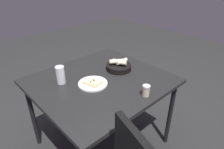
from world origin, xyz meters
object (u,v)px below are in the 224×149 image
Objects in this scene: dining_table at (101,86)px; bread_basket at (119,66)px; beer_glass at (61,76)px; pizza_plate at (93,83)px; pepper_shaker at (146,91)px.

bread_basket is at bearing 96.42° from dining_table.
beer_glass is at bearing -106.53° from bread_basket.
pizza_plate is 1.61× the size of beer_glass.
bread_basket is at bearing 161.09° from pepper_shaker.
pizza_plate is 2.77× the size of pepper_shaker.
pizza_plate is at bearing -154.13° from pepper_shaker.
pizza_plate is 0.34m from bread_basket.
dining_table is at bearing 56.06° from beer_glass.
pizza_plate is at bearing -82.77° from bread_basket.
pepper_shaker reaches higher than pizza_plate.
beer_glass is 1.72× the size of pepper_shaker.
pepper_shaker reaches higher than dining_table.
dining_table is 4.54× the size of pizza_plate.
pizza_plate is 0.43m from pepper_shaker.
pepper_shaker is (0.43, -0.15, 0.00)m from bread_basket.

